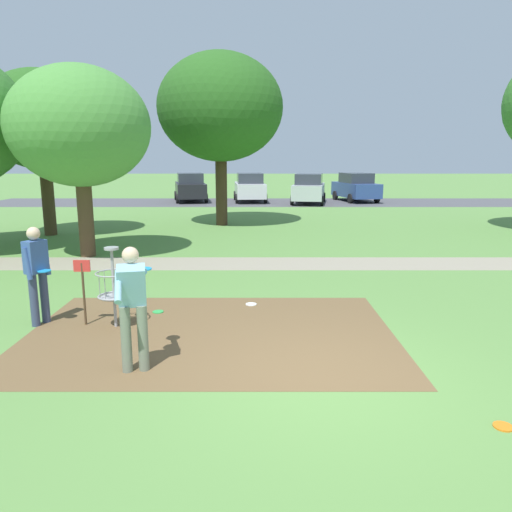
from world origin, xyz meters
name	(u,v)px	position (x,y,z in m)	size (l,w,h in m)	color
ground_plane	(317,378)	(0.00, 0.00, 0.00)	(160.00, 160.00, 0.00)	#5B8942
dirt_tee_pad	(209,333)	(-1.57, 1.68, 0.00)	(6.03, 4.11, 0.01)	brown
disc_golf_basket	(108,284)	(-3.29, 2.00, 0.75)	(0.98, 0.58, 1.39)	#9E9EA3
player_foreground_watching	(131,301)	(-2.46, 0.25, 0.99)	(0.44, 1.17, 1.71)	slate
player_throwing	(35,270)	(-4.57, 2.14, 0.97)	(0.45, 0.49, 1.71)	#384260
frisbee_near_basket	(156,312)	(-2.66, 2.78, 0.01)	(0.21, 0.21, 0.02)	green
frisbee_by_tee	(249,304)	(-0.92, 3.26, 0.01)	(0.22, 0.22, 0.02)	white
frisbee_mid_grass	(501,426)	(1.84, -1.19, 0.01)	(0.21, 0.21, 0.02)	orange
tree_near_left	(39,120)	(-8.49, 12.04, 4.14)	(4.13, 4.13, 5.92)	#4C3823
tree_near_right	(218,108)	(-2.29, 14.78, 4.83)	(5.14, 5.14, 7.04)	#422D1E
tree_mid_center	(77,127)	(-5.76, 8.08, 3.68)	(3.93, 3.93, 5.37)	#4C3823
parking_lot_strip	(267,202)	(0.00, 25.37, 0.00)	(36.00, 6.00, 0.01)	#4C4C51
parked_car_leftmost	(188,187)	(-5.12, 26.06, 0.92)	(2.59, 4.47, 1.84)	black
parked_car_center_left	(248,187)	(-1.23, 25.92, 0.92)	(2.24, 4.34, 1.84)	silver
parked_car_center_right	(307,189)	(2.47, 24.58, 0.92)	(2.51, 4.45, 1.84)	#B2B7BC
parked_car_rightmost	(354,187)	(5.71, 26.13, 0.92)	(2.64, 4.48, 1.84)	#2D4784
gravel_path	(284,263)	(0.00, 7.05, 0.00)	(40.00, 1.64, 0.00)	gray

